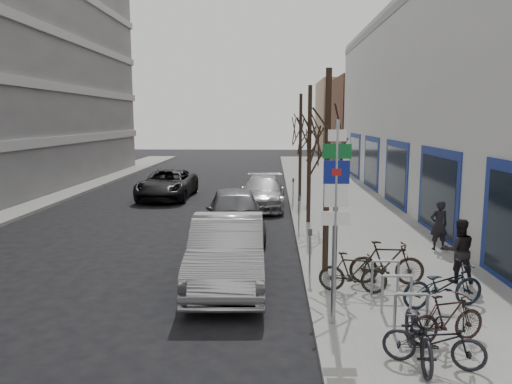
# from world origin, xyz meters

# --- Properties ---
(ground) EXTENTS (120.00, 120.00, 0.00)m
(ground) POSITION_xyz_m (0.00, 0.00, 0.00)
(ground) COLOR black
(ground) RESTS_ON ground
(sidewalk_east) EXTENTS (5.00, 70.00, 0.15)m
(sidewalk_east) POSITION_xyz_m (4.50, 10.00, 0.07)
(sidewalk_east) COLOR slate
(sidewalk_east) RESTS_ON ground
(brick_building_far) EXTENTS (12.00, 14.00, 8.00)m
(brick_building_far) POSITION_xyz_m (13.00, 40.00, 4.00)
(brick_building_far) COLOR brown
(brick_building_far) RESTS_ON ground
(tan_building_far) EXTENTS (13.00, 12.00, 9.00)m
(tan_building_far) POSITION_xyz_m (13.50, 55.00, 4.50)
(tan_building_far) COLOR #937A5B
(tan_building_far) RESTS_ON ground
(highway_sign_pole) EXTENTS (0.55, 0.10, 4.20)m
(highway_sign_pole) POSITION_xyz_m (2.40, -0.01, 2.46)
(highway_sign_pole) COLOR gray
(highway_sign_pole) RESTS_ON ground
(bike_rack) EXTENTS (0.66, 2.26, 0.83)m
(bike_rack) POSITION_xyz_m (3.80, 0.60, 0.66)
(bike_rack) COLOR gray
(bike_rack) RESTS_ON sidewalk_east
(tree_near) EXTENTS (1.80, 1.80, 5.50)m
(tree_near) POSITION_xyz_m (2.60, 3.50, 4.10)
(tree_near) COLOR black
(tree_near) RESTS_ON ground
(tree_mid) EXTENTS (1.80, 1.80, 5.50)m
(tree_mid) POSITION_xyz_m (2.60, 10.00, 4.10)
(tree_mid) COLOR black
(tree_mid) RESTS_ON ground
(tree_far) EXTENTS (1.80, 1.80, 5.50)m
(tree_far) POSITION_xyz_m (2.60, 16.50, 4.10)
(tree_far) COLOR black
(tree_far) RESTS_ON ground
(meter_front) EXTENTS (0.10, 0.08, 1.27)m
(meter_front) POSITION_xyz_m (2.15, 3.00, 0.92)
(meter_front) COLOR gray
(meter_front) RESTS_ON sidewalk_east
(meter_mid) EXTENTS (0.10, 0.08, 1.27)m
(meter_mid) POSITION_xyz_m (2.15, 8.50, 0.92)
(meter_mid) COLOR gray
(meter_mid) RESTS_ON sidewalk_east
(meter_back) EXTENTS (0.10, 0.08, 1.27)m
(meter_back) POSITION_xyz_m (2.15, 14.00, 0.92)
(meter_back) COLOR gray
(meter_back) RESTS_ON sidewalk_east
(bike_near_left) EXTENTS (0.69, 1.96, 1.18)m
(bike_near_left) POSITION_xyz_m (3.66, -1.50, 0.74)
(bike_near_left) COLOR black
(bike_near_left) RESTS_ON sidewalk_east
(bike_near_right) EXTENTS (1.64, 0.93, 0.95)m
(bike_near_right) POSITION_xyz_m (4.36, -0.84, 0.63)
(bike_near_right) COLOR black
(bike_near_right) RESTS_ON sidewalk_east
(bike_mid_curb) EXTENTS (1.96, 0.99, 1.15)m
(bike_mid_curb) POSITION_xyz_m (4.87, 0.94, 0.72)
(bike_mid_curb) COLOR black
(bike_mid_curb) RESTS_ON sidewalk_east
(bike_mid_inner) EXTENTS (1.68, 0.78, 0.98)m
(bike_mid_inner) POSITION_xyz_m (3.07, 1.83, 0.64)
(bike_mid_inner) COLOR black
(bike_mid_inner) RESTS_ON sidewalk_east
(bike_far_curb) EXTENTS (1.73, 0.98, 1.01)m
(bike_far_curb) POSITION_xyz_m (3.85, -1.69, 0.66)
(bike_far_curb) COLOR black
(bike_far_curb) RESTS_ON sidewalk_east
(bike_far_inner) EXTENTS (1.87, 0.66, 1.12)m
(bike_far_inner) POSITION_xyz_m (4.00, 2.43, 0.71)
(bike_far_inner) COLOR black
(bike_far_inner) RESTS_ON sidewalk_east
(parked_car_front) EXTENTS (2.06, 5.31, 1.72)m
(parked_car_front) POSITION_xyz_m (0.03, 2.74, 0.86)
(parked_car_front) COLOR #9A9B9F
(parked_car_front) RESTS_ON ground
(parked_car_mid) EXTENTS (2.49, 5.20, 1.71)m
(parked_car_mid) POSITION_xyz_m (-0.20, 8.26, 0.86)
(parked_car_mid) COLOR #4E4E53
(parked_car_mid) RESTS_ON ground
(parked_car_back) EXTENTS (2.21, 5.16, 1.48)m
(parked_car_back) POSITION_xyz_m (0.71, 13.95, 0.74)
(parked_car_back) COLOR #95969A
(parked_car_back) RESTS_ON ground
(lane_car) EXTENTS (2.64, 5.60, 1.55)m
(lane_car) POSITION_xyz_m (-4.46, 16.67, 0.77)
(lane_car) COLOR black
(lane_car) RESTS_ON ground
(pedestrian_near) EXTENTS (0.62, 0.45, 1.56)m
(pedestrian_near) POSITION_xyz_m (6.37, 5.85, 0.93)
(pedestrian_near) COLOR black
(pedestrian_near) RESTS_ON sidewalk_east
(pedestrian_far) EXTENTS (0.63, 0.45, 1.63)m
(pedestrian_far) POSITION_xyz_m (5.84, 2.71, 0.96)
(pedestrian_far) COLOR black
(pedestrian_far) RESTS_ON sidewalk_east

